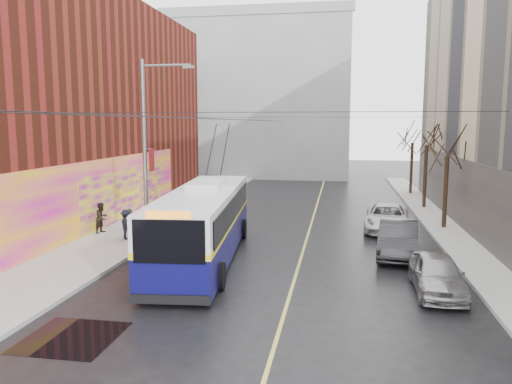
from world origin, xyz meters
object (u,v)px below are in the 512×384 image
parked_car_b (398,239)px  pedestrian_a (131,224)px  following_car (214,210)px  tree_near (448,142)px  trolleybus (204,222)px  pedestrian_c (126,224)px  streetlight_pole (148,147)px  parked_car_a (437,274)px  parked_car_c (387,218)px  tree_mid (427,134)px  tree_far (413,133)px  pedestrian_b (102,218)px

parked_car_b → pedestrian_a: bearing=-175.0°
following_car → pedestrian_a: pedestrian_a is taller
tree_near → trolleybus: bearing=-145.0°
pedestrian_a → pedestrian_c: size_ratio=1.02×
streetlight_pole → following_car: streetlight_pole is taller
parked_car_b → pedestrian_c: size_ratio=3.15×
parked_car_a → streetlight_pole: bearing=158.2°
streetlight_pole → following_car: 7.80m
trolleybus → pedestrian_c: bearing=147.9°
parked_car_c → following_car: size_ratio=1.31×
tree_mid → tree_far: bearing=90.0°
pedestrian_c → trolleybus: bearing=-157.3°
tree_near → tree_far: bearing=90.0°
streetlight_pole → pedestrian_b: size_ratio=5.50×
pedestrian_b → tree_mid: bearing=-44.7°
parked_car_c → pedestrian_b: pedestrian_b is taller
following_car → pedestrian_b: (-4.91, -5.01, 0.29)m
parked_car_b → parked_car_c: 5.50m
parked_car_c → pedestrian_b: bearing=-160.3°
streetlight_pole → pedestrian_c: size_ratio=5.91×
pedestrian_b → streetlight_pole: bearing=-99.8°
pedestrian_a → parked_car_b: bearing=-96.8°
following_car → pedestrian_c: size_ratio=2.61×
parked_car_c → pedestrian_a: bearing=-153.4°
tree_near → tree_far: 14.00m
tree_near → following_car: 14.15m
parked_car_b → pedestrian_a: size_ratio=3.08×
tree_mid → pedestrian_c: (-16.47, -12.84, -4.34)m
tree_near → pedestrian_c: size_ratio=4.21×
parked_car_c → pedestrian_b: size_ratio=3.18×
tree_far → following_car: bearing=-134.7°
tree_near → tree_mid: 7.01m
streetlight_pole → pedestrian_b: streetlight_pole is taller
streetlight_pole → parked_car_c: (11.94, 5.23, -4.12)m
tree_mid → following_car: tree_mid is taller
parked_car_b → pedestrian_b: pedestrian_b is taller
tree_mid → following_car: (-13.48, -6.62, -4.58)m
trolleybus → pedestrian_a: bearing=146.5°
tree_near → following_car: tree_near is taller
streetlight_pole → tree_near: streetlight_pole is taller
following_car → pedestrian_b: 7.02m
tree_mid → parked_car_c: tree_mid is taller
parked_car_a → parked_car_c: 10.48m
streetlight_pole → parked_car_c: streetlight_pole is taller
streetlight_pole → tree_near: (15.14, 6.00, 0.13)m
tree_far → pedestrian_b: 26.51m
following_car → trolleybus: bearing=-78.7°
tree_near → parked_car_c: tree_near is taller
parked_car_b → pedestrian_c: bearing=-174.9°
parked_car_a → pedestrian_a: (-13.82, 5.40, 0.23)m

